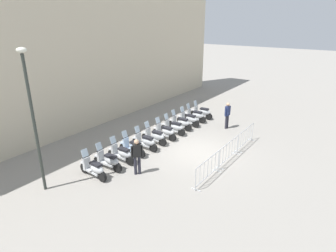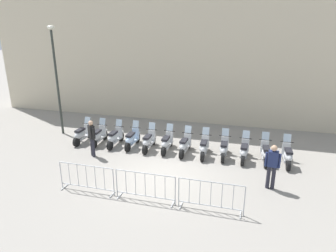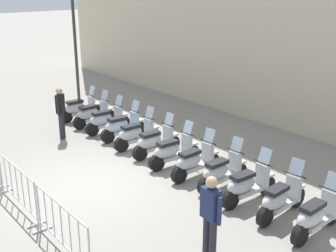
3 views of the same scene
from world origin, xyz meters
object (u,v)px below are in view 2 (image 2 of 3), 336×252
(motorcycle_2, at_px, (115,137))
(motorcycle_6, at_px, (185,145))
(motorcycle_1, at_px, (98,136))
(motorcycle_9, at_px, (244,151))
(motorcycle_5, at_px, (167,143))
(barrier_segment_1, at_px, (145,187))
(street_lamp, at_px, (56,71))
(officer_near_row_end, at_px, (92,136))
(motorcycle_4, at_px, (149,141))
(motorcycle_11, at_px, (287,155))
(motorcycle_8, at_px, (224,148))
(barrier_segment_0, at_px, (87,178))
(motorcycle_10, at_px, (265,153))
(officer_mid_plaza, at_px, (272,164))
(motorcycle_3, at_px, (132,139))
(barrier_segment_2, at_px, (211,196))
(motorcycle_7, at_px, (204,147))
(motorcycle_0, at_px, (82,134))

(motorcycle_2, bearing_deg, motorcycle_6, -2.18)
(motorcycle_1, distance_m, motorcycle_9, 7.24)
(motorcycle_5, relative_size, barrier_segment_1, 0.80)
(street_lamp, xyz_separation_m, officer_near_row_end, (3.16, -2.43, -2.54))
(motorcycle_4, height_order, motorcycle_11, same)
(motorcycle_8, distance_m, street_lamp, 9.65)
(motorcycle_6, xyz_separation_m, barrier_segment_0, (-2.80, -4.19, 0.07))
(motorcycle_1, bearing_deg, motorcycle_10, -1.33)
(barrier_segment_1, bearing_deg, officer_mid_plaza, 24.30)
(barrier_segment_0, bearing_deg, motorcycle_8, 42.40)
(motorcycle_8, bearing_deg, motorcycle_6, -179.07)
(street_lamp, relative_size, officer_mid_plaza, 3.37)
(motorcycle_3, height_order, motorcycle_10, same)
(motorcycle_6, relative_size, barrier_segment_0, 0.80)
(motorcycle_8, bearing_deg, barrier_segment_2, -91.72)
(motorcycle_1, xyz_separation_m, motorcycle_5, (3.62, -0.07, 0.00))
(motorcycle_8, distance_m, officer_near_row_end, 6.09)
(motorcycle_2, bearing_deg, motorcycle_5, -1.01)
(motorcycle_5, xyz_separation_m, motorcycle_7, (1.81, -0.12, 0.00))
(officer_mid_plaza, bearing_deg, motorcycle_3, 158.71)
(motorcycle_9, distance_m, barrier_segment_1, 5.32)
(motorcycle_2, height_order, officer_near_row_end, officer_near_row_end)
(barrier_segment_2, bearing_deg, motorcycle_7, 100.32)
(motorcycle_1, relative_size, motorcycle_9, 1.00)
(motorcycle_7, bearing_deg, motorcycle_3, 176.83)
(motorcycle_8, xyz_separation_m, street_lamp, (-9.08, 1.14, 3.06))
(motorcycle_4, relative_size, barrier_segment_1, 0.80)
(motorcycle_9, distance_m, motorcycle_10, 0.92)
(motorcycle_0, relative_size, motorcycle_8, 1.00)
(motorcycle_5, bearing_deg, officer_mid_plaza, -27.76)
(motorcycle_7, distance_m, officer_near_row_end, 5.19)
(motorcycle_5, distance_m, officer_mid_plaza, 5.22)
(motorcycle_4, bearing_deg, motorcycle_0, 178.58)
(motorcycle_10, distance_m, officer_near_row_end, 7.85)
(officer_near_row_end, distance_m, officer_mid_plaza, 7.87)
(motorcycle_0, distance_m, motorcycle_9, 8.16)
(motorcycle_11, bearing_deg, barrier_segment_2, -124.05)
(motorcycle_1, distance_m, motorcycle_5, 3.62)
(motorcycle_3, height_order, barrier_segment_2, motorcycle_3)
(motorcycle_6, distance_m, barrier_segment_2, 4.62)
(motorcycle_5, xyz_separation_m, officer_near_row_end, (-3.20, -1.35, 0.53))
(motorcycle_3, distance_m, motorcycle_8, 4.54)
(motorcycle_1, distance_m, barrier_segment_2, 7.65)
(barrier_segment_2, xyz_separation_m, street_lamp, (-8.95, 5.47, 2.99))
(motorcycle_7, bearing_deg, motorcycle_4, 177.96)
(motorcycle_1, height_order, motorcycle_4, same)
(officer_near_row_end, bearing_deg, motorcycle_5, 22.88)
(motorcycle_7, relative_size, barrier_segment_0, 0.80)
(motorcycle_9, bearing_deg, barrier_segment_1, -127.99)
(motorcycle_6, relative_size, motorcycle_10, 1.00)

